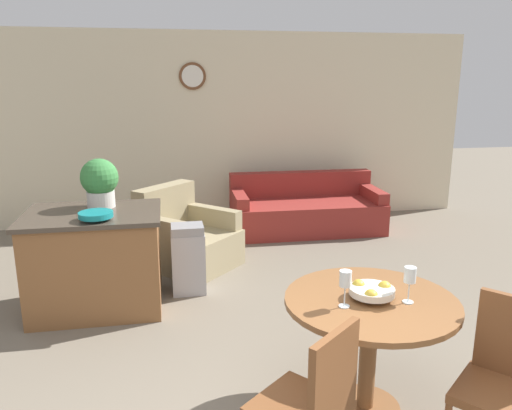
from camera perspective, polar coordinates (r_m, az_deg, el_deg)
The scene contains 13 objects.
wall_back at distance 7.26m, azimuth -6.52°, elevation 8.63°, with size 8.00×0.09×2.70m.
dining_table at distance 3.19m, azimuth 12.86°, elevation -13.25°, with size 1.04×1.04×0.77m.
dining_chair_near_left at distance 2.63m, azimuth 6.41°, elevation -21.42°, with size 0.59×0.59×0.93m.
dining_chair_near_right at distance 3.09m, azimuth 26.57°, elevation -17.12°, with size 0.59×0.59×0.93m.
fruit_bowl at distance 3.09m, azimuth 13.07°, elevation -9.54°, with size 0.27×0.27×0.10m.
wine_glass_left at distance 2.92m, azimuth 10.18°, elevation -8.46°, with size 0.07×0.07×0.22m.
wine_glass_right at distance 3.06m, azimuth 17.19°, elevation -7.80°, with size 0.07×0.07×0.22m.
kitchen_island at distance 4.76m, azimuth -17.80°, elevation -6.04°, with size 1.18×0.88×0.90m.
teal_bowl at distance 4.35m, azimuth -17.84°, elevation -1.08°, with size 0.28×0.28×0.07m.
potted_plant at distance 4.74m, azimuth -17.43°, elevation 2.59°, with size 0.34×0.34×0.45m.
trash_bin at distance 4.93m, azimuth -7.75°, elevation -6.14°, with size 0.32×0.27×0.68m.
couch at distance 6.95m, azimuth 5.69°, elevation -0.65°, with size 2.05×0.97×0.76m.
armchair at distance 5.65m, azimuth -7.97°, elevation -3.95°, with size 1.23×1.23×0.88m.
Camera 1 is at (-0.49, -1.81, 2.04)m, focal length 35.00 mm.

